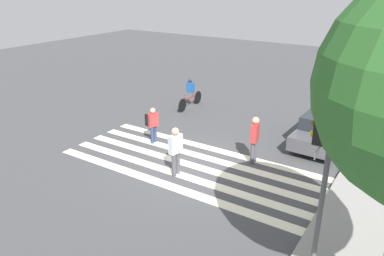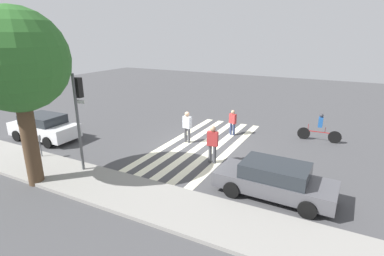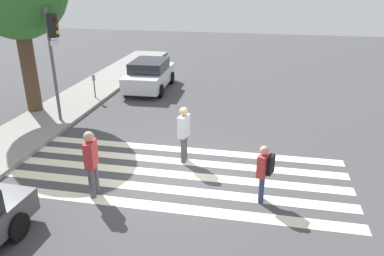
{
  "view_description": "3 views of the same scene",
  "coord_description": "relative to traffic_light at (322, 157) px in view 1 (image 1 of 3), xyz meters",
  "views": [
    {
      "loc": [
        10.67,
        7.0,
        6.59
      ],
      "look_at": [
        -0.35,
        -0.12,
        1.37
      ],
      "focal_mm": 35.0,
      "sensor_mm": 36.0,
      "label": 1
    },
    {
      "loc": [
        -6.83,
        14.24,
        5.99
      ],
      "look_at": [
        0.2,
        0.78,
        1.19
      ],
      "focal_mm": 28.0,
      "sensor_mm": 36.0,
      "label": 2
    },
    {
      "loc": [
        -9.53,
        -2.3,
        5.52
      ],
      "look_at": [
        0.62,
        -0.31,
        1.29
      ],
      "focal_mm": 35.0,
      "sensor_mm": 36.0,
      "label": 3
    }
  ],
  "objects": [
    {
      "name": "cyclist_far_lane",
      "position": [
        -8.99,
        -9.18,
        -2.24
      ],
      "size": [
        2.39,
        0.41,
        1.66
      ],
      "rotation": [
        0.0,
        0.0,
        0.04
      ],
      "color": "black",
      "rests_on": "ground_plane"
    },
    {
      "name": "car_parked_far_curb",
      "position": [
        -8.1,
        -1.71,
        -2.41
      ],
      "size": [
        4.49,
        2.0,
        1.37
      ],
      "rotation": [
        0.0,
        0.0,
        -0.03
      ],
      "color": "#4C4C51",
      "rests_on": "ground_plane"
    },
    {
      "name": "ground_plane",
      "position": [
        -3.22,
        -5.45,
        -3.11
      ],
      "size": [
        60.0,
        60.0,
        0.0
      ],
      "primitive_type": "plane",
      "color": "#444447"
    },
    {
      "name": "traffic_light",
      "position": [
        0.0,
        0.0,
        0.0
      ],
      "size": [
        0.6,
        0.5,
        4.44
      ],
      "color": "#515456",
      "rests_on": "ground_plane"
    },
    {
      "name": "crosswalk_stripes",
      "position": [
        -3.22,
        -5.45,
        -3.11
      ],
      "size": [
        3.84,
        10.0,
        0.01
      ],
      "color": "#F2EDCC",
      "rests_on": "ground_plane"
    },
    {
      "name": "pedestrian_child_with_backpack",
      "position": [
        -4.12,
        -7.94,
        -2.18
      ],
      "size": [
        0.48,
        0.46,
        1.58
      ],
      "rotation": [
        0.0,
        0.0,
        -0.35
      ],
      "color": "navy",
      "rests_on": "ground_plane"
    },
    {
      "name": "pedestrian_adult_tall_backpack",
      "position": [
        -2.31,
        -5.45,
        -2.08
      ],
      "size": [
        0.54,
        0.32,
        1.82
      ],
      "rotation": [
        0.0,
        0.0,
        2.95
      ],
      "color": "#4C4C51",
      "rests_on": "ground_plane"
    },
    {
      "name": "sidewalk_curb",
      "position": [
        -3.22,
        0.8,
        -3.04
      ],
      "size": [
        36.0,
        2.5,
        0.14
      ],
      "color": "gray",
      "rests_on": "ground_plane"
    },
    {
      "name": "pedestrian_adult_blue_shirt",
      "position": [
        -4.74,
        -3.51,
        -2.06
      ],
      "size": [
        0.55,
        0.31,
        1.86
      ],
      "rotation": [
        0.0,
        0.0,
        3.3
      ],
      "color": "#4C4C51",
      "rests_on": "ground_plane"
    }
  ]
}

